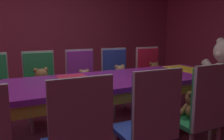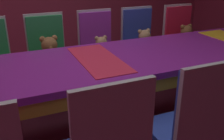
% 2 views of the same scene
% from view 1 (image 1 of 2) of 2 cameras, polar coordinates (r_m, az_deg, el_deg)
% --- Properties ---
extents(wall_left, '(0.12, 6.40, 2.80)m').
position_cam_1_polar(wall_left, '(4.88, -17.86, 11.09)').
color(wall_left, '#99334C').
rests_on(wall_left, ground_plane).
extents(banquet_table, '(0.90, 3.58, 0.75)m').
position_cam_1_polar(banquet_table, '(2.41, -8.19, -4.66)').
color(banquet_table, purple).
rests_on(banquet_table, ground_plane).
extents(chair_left_2, '(0.42, 0.41, 0.98)m').
position_cam_1_polar(chair_left_2, '(3.19, -17.37, -2.54)').
color(chair_left_2, '#268C4C').
rests_on(chair_left_2, ground_plane).
extents(teddy_left_2, '(0.27, 0.35, 0.33)m').
position_cam_1_polar(teddy_left_2, '(3.05, -16.96, -3.04)').
color(teddy_left_2, olive).
rests_on(teddy_left_2, chair_left_2).
extents(chair_left_3, '(0.42, 0.41, 0.98)m').
position_cam_1_polar(chair_left_3, '(3.33, -7.55, -1.66)').
color(chair_left_3, purple).
rests_on(chair_left_3, ground_plane).
extents(teddy_left_3, '(0.22, 0.28, 0.26)m').
position_cam_1_polar(teddy_left_3, '(3.21, -6.74, -2.55)').
color(teddy_left_3, tan).
rests_on(teddy_left_3, chair_left_3).
extents(chair_left_4, '(0.42, 0.41, 0.98)m').
position_cam_1_polar(chair_left_4, '(3.53, 0.98, -0.92)').
color(chair_left_4, '#2D47B2').
rests_on(chair_left_4, ground_plane).
extents(teddy_left_4, '(0.24, 0.31, 0.29)m').
position_cam_1_polar(teddy_left_4, '(3.41, 2.07, -1.54)').
color(teddy_left_4, tan).
rests_on(teddy_left_4, chair_left_4).
extents(chair_left_5, '(0.42, 0.41, 0.98)m').
position_cam_1_polar(chair_left_5, '(3.81, 9.19, -0.25)').
color(chair_left_5, red).
rests_on(chair_left_5, ground_plane).
extents(teddy_left_5, '(0.25, 0.32, 0.30)m').
position_cam_1_polar(teddy_left_5, '(3.69, 10.47, -0.74)').
color(teddy_left_5, brown).
rests_on(teddy_left_5, chair_left_5).
extents(chair_right_2, '(0.42, 0.41, 0.98)m').
position_cam_1_polar(chair_right_2, '(1.56, -8.26, -15.30)').
color(chair_right_2, '#2D47B2').
rests_on(chair_right_2, ground_plane).
extents(teddy_right_2, '(0.24, 0.31, 0.29)m').
position_cam_1_polar(teddy_right_2, '(1.70, -9.76, -13.80)').
color(teddy_right_2, '#9E7247').
rests_on(teddy_right_2, chair_right_2).
extents(chair_right_3, '(0.42, 0.41, 0.98)m').
position_cam_1_polar(chair_right_3, '(1.81, 9.56, -11.73)').
color(chair_right_3, '#2D47B2').
rests_on(chair_right_3, ground_plane).
extents(chair_right_4, '(0.42, 0.41, 0.98)m').
position_cam_1_polar(chair_right_4, '(2.16, 21.80, -8.68)').
color(chair_right_4, '#268C4C').
rests_on(chair_right_4, ground_plane).
extents(teddy_right_4, '(0.21, 0.28, 0.26)m').
position_cam_1_polar(teddy_right_4, '(2.26, 19.10, -8.40)').
color(teddy_right_4, brown).
rests_on(teddy_right_4, chair_right_4).
extents(king_teddy_bear, '(0.73, 0.57, 0.69)m').
position_cam_1_polar(king_teddy_bear, '(3.66, 26.04, 0.92)').
color(king_teddy_bear, silver).
rests_on(king_teddy_bear, throne_chair).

